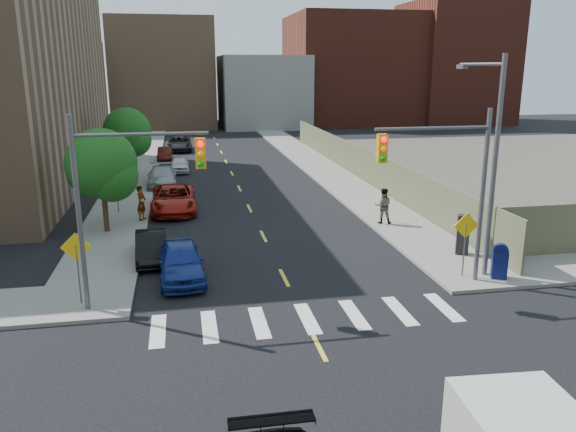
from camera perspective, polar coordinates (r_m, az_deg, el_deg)
name	(u,v)px	position (r m, az deg, el deg)	size (l,w,h in m)	color
ground	(335,380)	(16.45, 4.83, -16.24)	(160.00, 160.00, 0.00)	black
sidewalk_nw	(142,157)	(55.80, -14.61, 5.78)	(3.50, 73.00, 0.15)	gray
sidewalk_ne	(300,153)	(56.88, 1.24, 6.42)	(3.50, 73.00, 0.15)	gray
fence_north	(359,163)	(44.27, 7.24, 5.40)	(0.12, 44.00, 2.50)	#606144
gravel_lot	(552,166)	(54.64, 25.28, 4.59)	(36.00, 42.00, 0.06)	#595447
bg_bldg_west	(45,85)	(85.50, -23.48, 12.07)	(14.00, 18.00, 12.00)	#592319
bg_bldg_midwest	(164,74)	(85.56, -12.49, 13.94)	(14.00, 16.00, 15.00)	#8C6B4C
bg_bldg_center	(262,91)	(84.45, -2.67, 12.55)	(12.00, 16.00, 10.00)	gray
bg_bldg_east	(350,70)	(89.37, 6.34, 14.54)	(18.00, 18.00, 16.00)	#592319
bg_bldg_fareast	(454,63)	(93.46, 16.47, 14.67)	(14.00, 16.00, 18.00)	#592319
smokestack	(480,29)	(95.47, 18.95, 17.48)	(1.80, 1.80, 28.00)	#8C6B4C
signal_nw	(123,187)	(20.04, -16.45, 2.88)	(4.59, 0.30, 7.00)	#59595E
signal_ne	(448,175)	(22.25, 15.94, 4.07)	(4.59, 0.30, 7.00)	#59595E
streetlight_ne	(490,151)	(23.98, 19.87, 6.19)	(0.25, 3.70, 9.00)	#59595E
warn_sign_nw	(77,255)	(21.41, -20.67, -3.75)	(1.06, 0.06, 2.83)	#59595E
warn_sign_ne	(466,233)	(23.81, 17.59, -1.64)	(1.06, 0.06, 2.83)	#59595E
warn_sign_midwest	(116,182)	(34.37, -17.04, 3.37)	(1.06, 0.06, 2.83)	#59595E
tree_west_near	(102,168)	(30.27, -18.39, 4.63)	(3.66, 3.64, 5.52)	#332114
tree_west_far	(127,134)	(45.04, -16.02, 7.97)	(3.66, 3.64, 5.52)	#332114
parked_car_blue	(181,261)	(23.53, -10.85, -4.54)	(1.81, 4.49, 1.53)	navy
parked_car_black	(151,247)	(26.08, -13.71, -3.04)	(1.36, 3.89, 1.28)	black
parked_car_red	(174,199)	(34.51, -11.54, 1.71)	(2.60, 5.64, 1.57)	#A01A10
parked_car_silver	(162,177)	(41.94, -12.71, 3.89)	(2.04, 5.01, 1.46)	#979A9E
parked_car_white	(180,164)	(47.74, -10.96, 5.20)	(1.52, 3.79, 1.29)	silver
parked_car_maroon	(165,154)	(53.77, -12.37, 6.17)	(1.31, 3.76, 1.24)	#3F100C
parked_car_grey	(179,144)	(59.90, -10.99, 7.24)	(2.48, 5.38, 1.50)	black
mailbox	(500,261)	(24.39, 20.70, -4.32)	(0.73, 0.65, 1.47)	#0E1656
payphone	(463,235)	(26.86, 17.33, -1.81)	(0.55, 0.45, 1.85)	black
pedestrian_west	(142,203)	(32.43, -14.66, 1.30)	(0.71, 0.47, 1.95)	gray
pedestrian_east	(383,206)	(31.15, 9.64, 1.03)	(0.95, 0.74, 1.95)	gray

